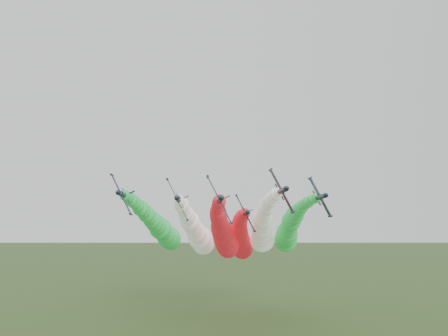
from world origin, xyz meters
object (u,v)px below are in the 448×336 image
Objects in this scene: jet_inner_left at (197,233)px; jet_trail at (241,239)px; jet_inner_right at (263,229)px; jet_outer_right at (289,231)px; jet_lead at (224,236)px; jet_outer_left at (161,229)px.

jet_inner_left reaches higher than jet_trail.
jet_inner_right reaches higher than jet_outer_right.
jet_trail is (6.89, 22.77, -1.30)m from jet_lead.
jet_inner_right is 1.01× the size of jet_outer_left.
jet_inner_left is at bearing -145.03° from jet_trail.
jet_outer_left is (-32.96, 8.64, 0.08)m from jet_inner_right.
jet_lead is at bearing -151.90° from jet_inner_right.
jet_trail is at bearing 15.22° from jet_outer_left.
jet_outer_left is at bearing 165.74° from jet_inner_left.
jet_outer_left reaches higher than jet_inner_left.
jet_lead is at bearing -106.83° from jet_trail.
jet_inner_right is (20.74, -5.53, 1.33)m from jet_inner_left.
jet_outer_right is at bearing 8.77° from jet_inner_left.
jet_inner_left is 1.00× the size of jet_trail.
jet_outer_right reaches higher than jet_inner_left.
jet_inner_right reaches higher than jet_inner_left.
jet_lead is at bearing -143.34° from jet_outer_right.
jet_lead is 0.99× the size of jet_outer_right.
jet_inner_left is 31.42m from jet_outer_right.
jet_trail is (15.06, 10.53, -2.00)m from jet_inner_left.
jet_lead is 23.82m from jet_trail.
jet_inner_right is at bearing -70.54° from jet_trail.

